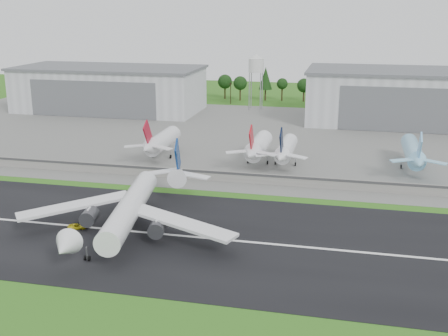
% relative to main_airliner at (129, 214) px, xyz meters
% --- Properties ---
extents(ground, '(600.00, 600.00, 0.00)m').
position_rel_main_airliner_xyz_m(ground, '(6.11, -9.57, -4.89)').
color(ground, '#2E5714').
rests_on(ground, ground).
extents(runway, '(320.00, 60.00, 0.10)m').
position_rel_main_airliner_xyz_m(runway, '(6.11, 0.43, -4.84)').
color(runway, black).
rests_on(runway, ground).
extents(runway_centerline, '(220.00, 1.00, 0.02)m').
position_rel_main_airliner_xyz_m(runway_centerline, '(6.11, 0.43, -4.78)').
color(runway_centerline, white).
rests_on(runway_centerline, runway).
extents(apron, '(320.00, 150.00, 0.10)m').
position_rel_main_airliner_xyz_m(apron, '(6.11, 110.43, -4.84)').
color(apron, slate).
rests_on(apron, ground).
extents(blast_fence, '(240.00, 0.61, 3.50)m').
position_rel_main_airliner_xyz_m(blast_fence, '(6.11, 45.42, -3.09)').
color(blast_fence, gray).
rests_on(blast_fence, ground).
extents(hangar_west, '(97.00, 44.00, 23.20)m').
position_rel_main_airliner_xyz_m(hangar_west, '(-73.89, 155.35, 6.74)').
color(hangar_west, silver).
rests_on(hangar_west, ground).
extents(hangar_east, '(102.00, 47.00, 25.20)m').
position_rel_main_airliner_xyz_m(hangar_east, '(81.11, 155.35, 7.73)').
color(hangar_east, silver).
rests_on(hangar_east, ground).
extents(water_tower, '(8.40, 8.40, 29.40)m').
position_rel_main_airliner_xyz_m(water_tower, '(1.11, 175.43, 19.66)').
color(water_tower, '#99999E').
rests_on(water_tower, ground).
extents(utility_poles, '(230.00, 3.00, 12.00)m').
position_rel_main_airliner_xyz_m(utility_poles, '(6.11, 190.43, -4.89)').
color(utility_poles, black).
rests_on(utility_poles, ground).
extents(treeline, '(320.00, 16.00, 22.00)m').
position_rel_main_airliner_xyz_m(treeline, '(6.11, 205.43, -4.89)').
color(treeline, black).
rests_on(treeline, ground).
extents(main_airliner, '(56.47, 59.11, 18.17)m').
position_rel_main_airliner_xyz_m(main_airliner, '(0.00, 0.00, 0.00)').
color(main_airliner, white).
rests_on(main_airliner, runway).
extents(ground_vehicle, '(5.06, 3.55, 1.28)m').
position_rel_main_airliner_xyz_m(ground_vehicle, '(-13.60, -1.04, -4.15)').
color(ground_vehicle, yellow).
rests_on(ground_vehicle, runway).
extents(parked_jet_red_a, '(7.36, 31.29, 16.94)m').
position_rel_main_airliner_xyz_m(parked_jet_red_a, '(-15.38, 67.02, 1.52)').
color(parked_jet_red_a, silver).
rests_on(parked_jet_red_a, ground).
extents(parked_jet_red_b, '(7.36, 31.29, 16.93)m').
position_rel_main_airliner_xyz_m(parked_jet_red_b, '(20.36, 67.02, 1.51)').
color(parked_jet_red_b, white).
rests_on(parked_jet_red_b, ground).
extents(parked_jet_navy, '(7.36, 31.29, 16.53)m').
position_rel_main_airliner_xyz_m(parked_jet_navy, '(30.14, 66.97, 1.14)').
color(parked_jet_navy, white).
rests_on(parked_jet_navy, ground).
extents(parked_jet_skyblue, '(7.36, 37.29, 16.72)m').
position_rel_main_airliner_xyz_m(parked_jet_skyblue, '(72.80, 72.00, 1.27)').
color(parked_jet_skyblue, '#8CCDF2').
rests_on(parked_jet_skyblue, ground).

